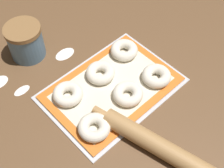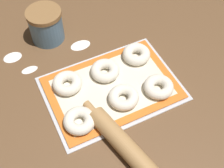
% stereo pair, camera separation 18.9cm
% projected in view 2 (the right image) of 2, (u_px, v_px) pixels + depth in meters
% --- Properties ---
extents(ground_plane, '(2.80, 2.80, 0.00)m').
position_uv_depth(ground_plane, '(111.00, 93.00, 1.07)').
color(ground_plane, brown).
extents(baking_tray, '(0.45, 0.32, 0.01)m').
position_uv_depth(baking_tray, '(112.00, 88.00, 1.07)').
color(baking_tray, silver).
rests_on(baking_tray, ground_plane).
extents(baking_mat, '(0.43, 0.30, 0.00)m').
position_uv_depth(baking_mat, '(112.00, 87.00, 1.07)').
color(baking_mat, orange).
rests_on(baking_mat, baking_tray).
extents(bagel_front_left, '(0.10, 0.10, 0.04)m').
position_uv_depth(bagel_front_left, '(79.00, 121.00, 0.97)').
color(bagel_front_left, silver).
rests_on(bagel_front_left, baking_mat).
extents(bagel_front_center, '(0.10, 0.10, 0.04)m').
position_uv_depth(bagel_front_center, '(124.00, 97.00, 1.02)').
color(bagel_front_center, silver).
rests_on(bagel_front_center, baking_mat).
extents(bagel_front_right, '(0.10, 0.10, 0.04)m').
position_uv_depth(bagel_front_right, '(159.00, 87.00, 1.05)').
color(bagel_front_right, silver).
rests_on(bagel_front_right, baking_mat).
extents(bagel_back_left, '(0.10, 0.10, 0.04)m').
position_uv_depth(bagel_back_left, '(67.00, 83.00, 1.06)').
color(bagel_back_left, silver).
rests_on(bagel_back_left, baking_mat).
extents(bagel_back_center, '(0.10, 0.10, 0.04)m').
position_uv_depth(bagel_back_center, '(105.00, 71.00, 1.09)').
color(bagel_back_center, silver).
rests_on(bagel_back_center, baking_mat).
extents(bagel_back_right, '(0.10, 0.10, 0.04)m').
position_uv_depth(bagel_back_right, '(136.00, 54.00, 1.14)').
color(bagel_back_right, silver).
rests_on(bagel_back_right, baking_mat).
extents(flour_canister, '(0.13, 0.13, 0.13)m').
position_uv_depth(flour_canister, '(46.00, 25.00, 1.17)').
color(flour_canister, slate).
rests_on(flour_canister, ground_plane).
extents(rolling_pin, '(0.14, 0.46, 0.06)m').
position_uv_depth(rolling_pin, '(134.00, 156.00, 0.90)').
color(rolling_pin, '#AD7F4C').
rests_on(rolling_pin, ground_plane).
extents(flour_patch_near, '(0.08, 0.05, 0.00)m').
position_uv_depth(flour_patch_near, '(80.00, 45.00, 1.20)').
color(flour_patch_near, white).
rests_on(flour_patch_near, ground_plane).
extents(flour_patch_far, '(0.07, 0.05, 0.00)m').
position_uv_depth(flour_patch_far, '(13.00, 57.00, 1.16)').
color(flour_patch_far, white).
rests_on(flour_patch_far, ground_plane).
extents(flour_patch_side, '(0.06, 0.03, 0.00)m').
position_uv_depth(flour_patch_side, '(30.00, 70.00, 1.13)').
color(flour_patch_side, white).
rests_on(flour_patch_side, ground_plane).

